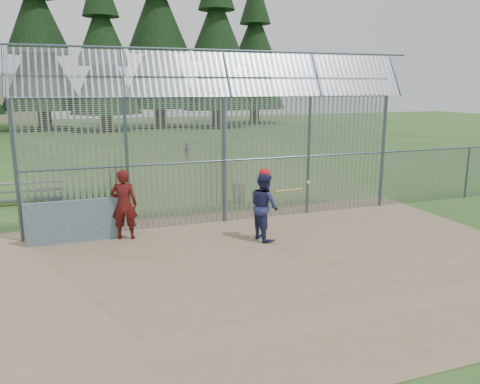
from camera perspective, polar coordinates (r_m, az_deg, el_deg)
name	(u,v)px	position (r m, az deg, el deg)	size (l,w,h in m)	color
ground	(266,257)	(12.14, 3.23, -7.95)	(120.00, 120.00, 0.00)	#2D511E
dirt_infield	(274,264)	(11.71, 4.19, -8.71)	(14.00, 10.00, 0.02)	#756047
dugout_wall	(74,221)	(13.84, -19.60, -3.39)	(2.50, 0.12, 1.20)	#38566B
batter	(264,206)	(13.23, 2.96, -1.75)	(0.94, 0.73, 1.93)	navy
onlooker	(124,204)	(13.64, -13.95, -1.47)	(0.74, 0.48, 2.02)	maroon
bg_kid_seated	(187,151)	(28.80, -6.51, 5.02)	(0.58, 0.24, 0.99)	slate
batting_gear	(268,176)	(13.06, 3.48, 1.98)	(1.56, 0.37, 0.70)	red
trash_can	(238,192)	(17.69, -0.27, -0.06)	(0.56, 0.56, 0.82)	gray
bleacher	(21,192)	(19.43, -25.13, -0.03)	(3.00, 0.95, 0.72)	slate
backstop_fence	(277,147)	(15.35, 4.57, 5.46)	(20.09, 0.81, 5.30)	#47566B
conifer_row	(129,23)	(52.76, -13.42, 19.44)	(38.48, 12.26, 20.20)	#332319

